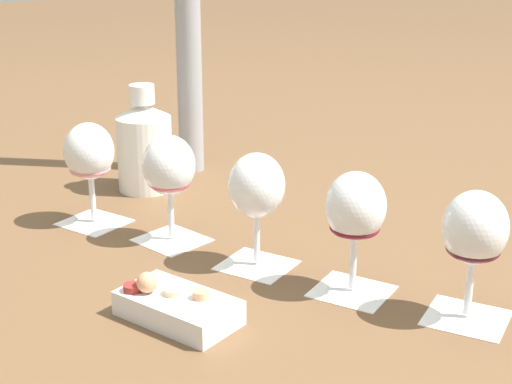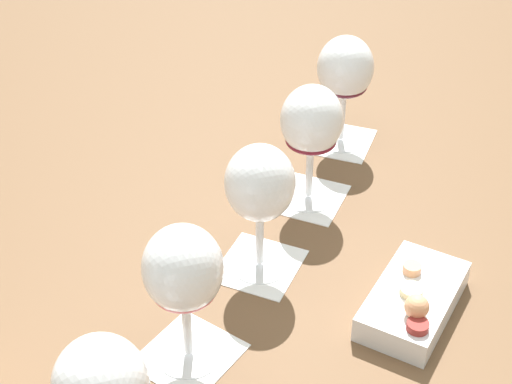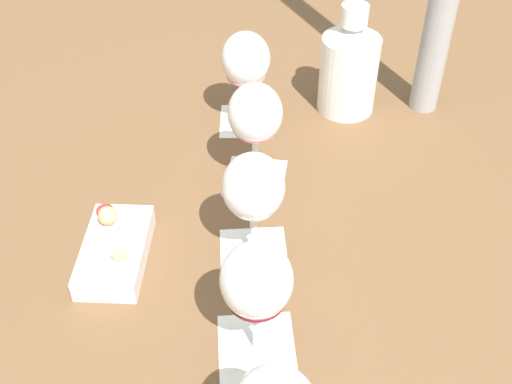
# 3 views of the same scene
# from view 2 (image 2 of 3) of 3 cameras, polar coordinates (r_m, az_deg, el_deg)

# --- Properties ---
(ground_plane) EXTENTS (8.00, 8.00, 0.00)m
(ground_plane) POSITION_cam_2_polar(r_m,az_deg,el_deg) (0.96, 0.00, -5.53)
(ground_plane) COLOR brown
(tasting_card_1) EXTENTS (0.13, 0.12, 0.00)m
(tasting_card_1) POSITION_cam_2_polar(r_m,az_deg,el_deg) (0.86, -4.89, -11.71)
(tasting_card_1) COLOR white
(tasting_card_1) RESTS_ON ground_plane
(tasting_card_2) EXTENTS (0.13, 0.13, 0.00)m
(tasting_card_2) POSITION_cam_2_polar(r_m,az_deg,el_deg) (0.97, 0.10, -5.20)
(tasting_card_2) COLOR white
(tasting_card_2) RESTS_ON ground_plane
(tasting_card_3) EXTENTS (0.13, 0.13, 0.00)m
(tasting_card_3) POSITION_cam_2_polar(r_m,az_deg,el_deg) (1.07, 3.81, -0.42)
(tasting_card_3) COLOR white
(tasting_card_3) RESTS_ON ground_plane
(tasting_card_4) EXTENTS (0.14, 0.13, 0.00)m
(tasting_card_4) POSITION_cam_2_polar(r_m,az_deg,el_deg) (1.20, 6.13, 3.72)
(tasting_card_4) COLOR white
(tasting_card_4) RESTS_ON ground_plane
(wine_glass_1) EXTENTS (0.08, 0.08, 0.17)m
(wine_glass_1) POSITION_cam_2_polar(r_m,az_deg,el_deg) (0.78, -5.31, -6.02)
(wine_glass_1) COLOR white
(wine_glass_1) RESTS_ON tasting_card_1
(wine_glass_2) EXTENTS (0.08, 0.08, 0.17)m
(wine_glass_2) POSITION_cam_2_polar(r_m,az_deg,el_deg) (0.89, 0.11, 0.35)
(wine_glass_2) COLOR white
(wine_glass_2) RESTS_ON tasting_card_2
(wine_glass_3) EXTENTS (0.08, 0.08, 0.17)m
(wine_glass_3) POSITION_cam_2_polar(r_m,az_deg,el_deg) (1.01, 4.06, 4.85)
(wine_glass_3) COLOR white
(wine_glass_3) RESTS_ON tasting_card_3
(wine_glass_4) EXTENTS (0.08, 0.08, 0.17)m
(wine_glass_4) POSITION_cam_2_polar(r_m,az_deg,el_deg) (1.14, 6.49, 8.59)
(wine_glass_4) COLOR white
(wine_glass_4) RESTS_ON tasting_card_4
(snack_dish) EXTENTS (0.17, 0.14, 0.06)m
(snack_dish) POSITION_cam_2_polar(r_m,az_deg,el_deg) (0.91, 11.37, -7.74)
(snack_dish) COLOR silver
(snack_dish) RESTS_ON ground_plane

